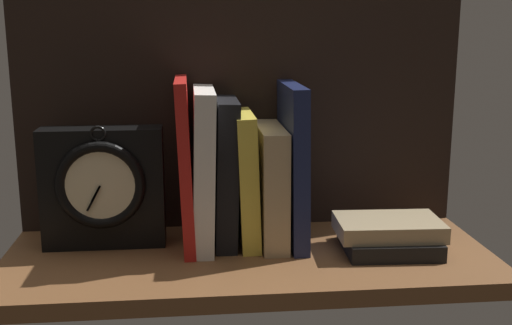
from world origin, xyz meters
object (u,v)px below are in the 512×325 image
Objects in this scene: book_red_requiem at (185,163)px; book_stack_side at (389,235)px; book_tan_shortstories at (271,185)px; framed_clock at (103,187)px; book_white_catcher at (203,168)px; book_navy_bierce at (293,164)px; book_black_skeptic at (226,172)px; book_yellow_seinlanguage at (247,178)px.

book_red_requiem is 1.61× the size of book_stack_side.
framed_clock is (-25.78, 0.16, 0.28)cm from book_tan_shortstories.
book_white_catcher is 13.93cm from book_navy_bierce.
book_navy_bierce is 1.29× the size of framed_clock.
book_black_skeptic is 1.23× the size of book_tan_shortstories.
framed_clock is (-15.32, 0.16, -2.66)cm from book_white_catcher.
book_red_requiem reaches higher than book_navy_bierce.
book_yellow_seinlanguage reaches higher than book_stack_side.
book_black_skeptic reaches higher than book_yellow_seinlanguage.
book_white_catcher reaches higher than book_black_skeptic.
book_yellow_seinlanguage is 0.83× the size of book_navy_bierce.
book_white_catcher is 0.98× the size of book_navy_bierce.
book_stack_side is (17.31, -6.29, -6.72)cm from book_tan_shortstories.
book_red_requiem is at bearing 180.00° from book_tan_shortstories.
framed_clock is (-12.61, 0.16, -3.45)cm from book_red_requiem.
book_white_catcher is 1.18× the size of book_yellow_seinlanguage.
book_white_catcher is 1.51× the size of book_stack_side.
framed_clock is at bearing 179.69° from book_navy_bierce.
framed_clock is (-18.77, 0.16, -1.87)cm from book_black_skeptic.
book_black_skeptic is at bearing 180.00° from book_navy_bierce.
book_tan_shortstories is (10.46, -0.00, -2.94)cm from book_white_catcher.
book_stack_side is at bearing -24.44° from book_navy_bierce.
book_yellow_seinlanguage is at bearing -0.00° from book_white_catcher.
book_black_skeptic is at bearing -0.00° from book_white_catcher.
book_stack_side is at bearing -14.50° from book_black_skeptic.
book_red_requiem reaches higher than book_black_skeptic.
framed_clock is (-22.11, 0.16, -0.81)cm from book_yellow_seinlanguage.
book_red_requiem is 32.83cm from book_stack_side.
book_tan_shortstories is 4.75cm from book_navy_bierce.
book_tan_shortstories is at bearing 0.00° from book_red_requiem.
book_red_requiem is at bearing -0.71° from framed_clock.
book_black_skeptic is 26.64cm from book_stack_side.
book_yellow_seinlanguage is (6.80, -0.00, -1.85)cm from book_white_catcher.
book_white_catcher is 15.55cm from framed_clock.
book_yellow_seinlanguage is at bearing 180.00° from book_tan_shortstories.
framed_clock is at bearing 171.49° from book_stack_side.
book_white_catcher is at bearing 0.00° from book_red_requiem.
book_tan_shortstories is 19.61cm from book_stack_side.
book_white_catcher is at bearing 180.00° from book_black_skeptic.
book_black_skeptic is 3.51cm from book_yellow_seinlanguage.
framed_clock is at bearing 179.59° from book_yellow_seinlanguage.
book_red_requiem reaches higher than book_tan_shortstories.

